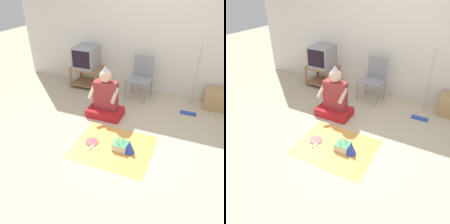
# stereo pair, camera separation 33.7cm
# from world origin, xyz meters

# --- Properties ---
(ground_plane) EXTENTS (16.00, 16.00, 0.00)m
(ground_plane) POSITION_xyz_m (0.00, 0.00, 0.00)
(ground_plane) COLOR beige
(wall_back) EXTENTS (6.40, 0.06, 2.55)m
(wall_back) POSITION_xyz_m (0.00, 1.98, 1.27)
(wall_back) COLOR silver
(wall_back) RESTS_ON ground_plane
(tv_stand) EXTENTS (0.67, 0.50, 0.44)m
(tv_stand) POSITION_xyz_m (-1.50, 1.69, 0.26)
(tv_stand) COLOR #997047
(tv_stand) RESTS_ON ground_plane
(tv) EXTENTS (0.46, 0.49, 0.46)m
(tv) POSITION_xyz_m (-1.50, 1.69, 0.67)
(tv) COLOR #99999E
(tv) RESTS_ON tv_stand
(folding_chair) EXTENTS (0.50, 0.46, 0.84)m
(folding_chair) POSITION_xyz_m (-0.25, 1.60, 0.49)
(folding_chair) COLOR gray
(folding_chair) RESTS_ON ground_plane
(cardboard_box_stack) EXTENTS (0.58, 0.39, 0.35)m
(cardboard_box_stack) POSITION_xyz_m (1.28, 1.72, 0.18)
(cardboard_box_stack) COLOR tan
(cardboard_box_stack) RESTS_ON ground_plane
(dust_mop) EXTENTS (0.28, 0.40, 1.24)m
(dust_mop) POSITION_xyz_m (0.77, 1.38, 0.37)
(dust_mop) COLOR #2D4CB2
(dust_mop) RESTS_ON ground_plane
(person_seated) EXTENTS (0.61, 0.40, 0.92)m
(person_seated) POSITION_xyz_m (-0.62, 0.70, 0.31)
(person_seated) COLOR red
(person_seated) RESTS_ON ground_plane
(party_cloth) EXTENTS (1.13, 0.92, 0.01)m
(party_cloth) POSITION_xyz_m (-0.16, -0.09, 0.00)
(party_cloth) COLOR #EFA84C
(party_cloth) RESTS_ON ground_plane
(birthday_cake) EXTENTS (0.21, 0.21, 0.17)m
(birthday_cake) POSITION_xyz_m (-0.05, -0.08, 0.06)
(birthday_cake) COLOR #F4E0C6
(birthday_cake) RESTS_ON party_cloth
(party_hat_blue) EXTENTS (0.16, 0.16, 0.19)m
(party_hat_blue) POSITION_xyz_m (0.09, -0.10, 0.10)
(party_hat_blue) COLOR blue
(party_hat_blue) RESTS_ON party_cloth
(paper_plate) EXTENTS (0.20, 0.20, 0.01)m
(paper_plate) POSITION_xyz_m (-0.50, -0.11, 0.01)
(paper_plate) COLOR #D84C4C
(paper_plate) RESTS_ON party_cloth
(plastic_spoon_near) EXTENTS (0.04, 0.15, 0.01)m
(plastic_spoon_near) POSITION_xyz_m (-0.44, -0.19, 0.01)
(plastic_spoon_near) COLOR white
(plastic_spoon_near) RESTS_ON party_cloth
(plastic_spoon_far) EXTENTS (0.05, 0.14, 0.01)m
(plastic_spoon_far) POSITION_xyz_m (-0.46, -0.22, 0.01)
(plastic_spoon_far) COLOR white
(plastic_spoon_far) RESTS_ON party_cloth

